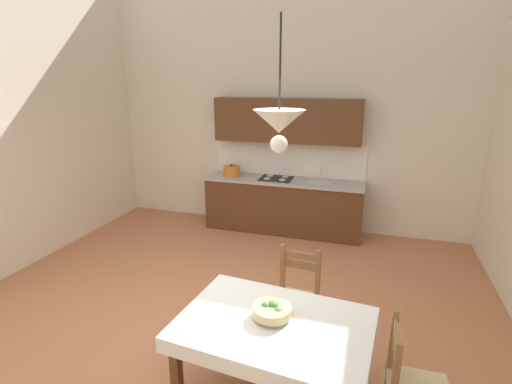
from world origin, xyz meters
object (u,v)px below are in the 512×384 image
at_px(kitchen_cabinetry, 284,181).
at_px(pendant_lamp, 279,123).
at_px(dining_table, 274,335).
at_px(dining_chair_kitchen_side, 295,299).
at_px(fruit_bowl, 272,310).

bearing_deg(kitchen_cabinetry, pendant_lamp, -77.59).
relative_size(dining_table, pendant_lamp, 1.88).
height_order(dining_table, pendant_lamp, pendant_lamp).
bearing_deg(pendant_lamp, kitchen_cabinetry, 102.41).
relative_size(dining_table, dining_chair_kitchen_side, 1.63).
bearing_deg(dining_table, dining_chair_kitchen_side, 90.20).
distance_m(dining_table, dining_chair_kitchen_side, 0.86).
distance_m(dining_chair_kitchen_side, fruit_bowl, 0.87).
bearing_deg(fruit_bowl, kitchen_cabinetry, 101.87).
relative_size(fruit_bowl, pendant_lamp, 0.37).
xyz_separation_m(kitchen_cabinetry, fruit_bowl, (0.75, -3.55, -0.04)).
bearing_deg(kitchen_cabinetry, fruit_bowl, -78.13).
distance_m(dining_chair_kitchen_side, pendant_lamp, 2.03).
relative_size(kitchen_cabinetry, pendant_lamp, 3.25).
relative_size(kitchen_cabinetry, fruit_bowl, 8.72).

